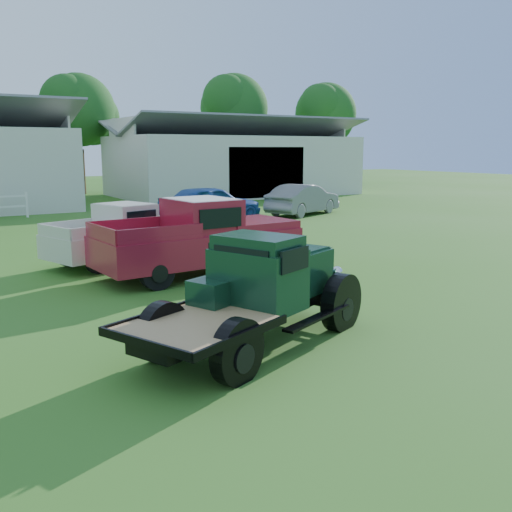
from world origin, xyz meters
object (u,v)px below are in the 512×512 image
vintage_flatbed (255,291)px  misc_car_grey (303,200)px  red_pickup (199,237)px  white_pickup (123,234)px  misc_car_blue (210,203)px

vintage_flatbed → misc_car_grey: size_ratio=1.02×
red_pickup → white_pickup: bearing=109.9°
vintage_flatbed → misc_car_grey: vintage_flatbed is taller
misc_car_grey → white_pickup: bearing=99.9°
white_pickup → misc_car_blue: 9.53m
white_pickup → misc_car_blue: (6.34, 7.12, -0.02)m
white_pickup → misc_car_grey: (11.41, 7.12, -0.08)m
vintage_flatbed → misc_car_blue: bearing=43.3°
vintage_flatbed → misc_car_grey: 19.08m
red_pickup → misc_car_blue: (5.20, 9.65, -0.18)m
white_pickup → misc_car_grey: white_pickup is taller
white_pickup → misc_car_grey: 13.45m
red_pickup → misc_car_blue: red_pickup is taller
misc_car_blue → vintage_flatbed: bearing=148.1°
red_pickup → misc_car_blue: bearing=57.3°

